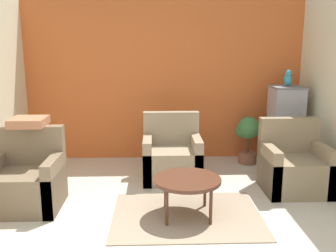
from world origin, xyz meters
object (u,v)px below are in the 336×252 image
potted_plant (248,134)px  parrot (288,78)px  armchair_left (26,182)px  birdcage (285,127)px  coffee_table (187,181)px  armchair_middle (172,158)px  armchair_right (294,168)px

potted_plant → parrot: bearing=-12.4°
armchair_left → parrot: parrot is taller
armchair_left → birdcage: 3.85m
coffee_table → armchair_middle: bearing=95.3°
coffee_table → birdcage: bearing=46.3°
armchair_middle → potted_plant: size_ratio=1.21×
potted_plant → armchair_right: bearing=-74.7°
armchair_left → potted_plant: armchair_left is taller
parrot → potted_plant: 1.06m
coffee_table → parrot: (1.68, 1.77, 0.97)m
armchair_right → birdcage: 1.12m
armchair_middle → potted_plant: armchair_middle is taller
birdcage → armchair_middle: bearing=-163.1°
armchair_right → armchair_middle: bearing=162.2°
birdcage → potted_plant: birdcage is taller
coffee_table → birdcage: size_ratio=0.59×
potted_plant → armchair_left: bearing=-152.4°
coffee_table → potted_plant: (1.14, 1.89, 0.07)m
armchair_middle → armchair_right: bearing=-17.8°
coffee_table → armchair_left: armchair_left is taller
armchair_middle → parrot: bearing=17.0°
coffee_table → armchair_left: 1.90m
armchair_left → armchair_middle: (1.75, 0.91, 0.00)m
coffee_table → armchair_left: bearing=170.5°
armchair_middle → birdcage: 1.90m
armchair_right → armchair_middle: (-1.58, 0.51, 0.00)m
armchair_left → birdcage: birdcage is taller
parrot → potted_plant: parrot is taller
armchair_right → parrot: bearing=78.2°
armchair_left → armchair_right: (3.33, 0.40, 0.00)m
armchair_left → potted_plant: bearing=27.6°
armchair_left → armchair_middle: 1.97m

